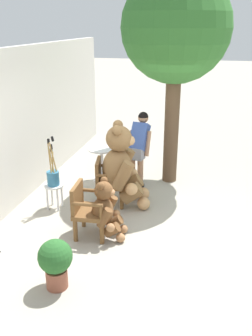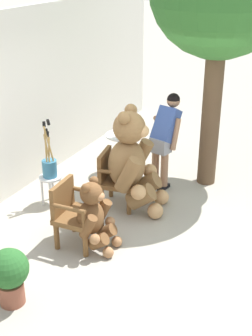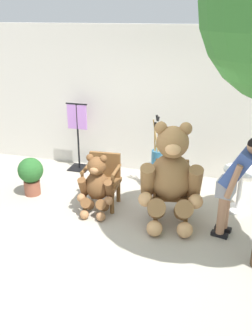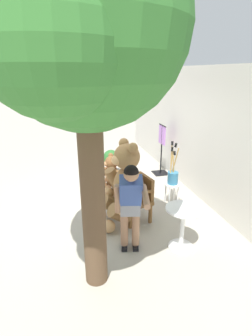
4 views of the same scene
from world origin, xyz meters
name	(u,v)px [view 1 (image 1 of 4)]	position (x,y,z in m)	size (l,w,h in m)	color
ground_plane	(139,221)	(0.00, 0.00, 0.00)	(60.00, 60.00, 0.00)	#A8A091
back_wall	(3,134)	(0.00, 2.40, 1.40)	(10.00, 0.16, 2.80)	beige
wooden_chair_left	(88,208)	(-0.58, 0.72, 0.46)	(0.59, 0.55, 0.86)	brown
wooden_chair_right	(108,180)	(0.56, 0.71, 0.46)	(0.65, 0.62, 0.86)	brown
teddy_bear_large	(122,166)	(0.59, 0.45, 0.77)	(0.97, 0.97, 1.57)	olive
teddy_bear_small	(106,209)	(-0.57, 0.42, 0.48)	(0.58, 0.56, 0.98)	brown
person_visitor	(139,144)	(1.50, 0.31, 0.91)	(0.84, 0.48, 1.52)	black
white_stool	(54,190)	(0.15, 1.60, 0.36)	(0.34, 0.34, 0.46)	white
brush_bucket	(53,175)	(0.15, 1.60, 0.65)	(0.22, 0.22, 0.92)	teal
round_side_table	(102,161)	(1.60, 1.13, 0.45)	(0.56, 0.56, 0.72)	white
patio_tree	(179,31)	(2.02, -0.34, 3.03)	(2.19, 2.08, 4.14)	brown
potted_plant	(55,261)	(-1.90, 0.70, 0.40)	(0.44, 0.44, 0.68)	brown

